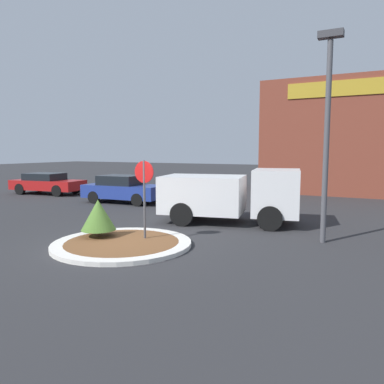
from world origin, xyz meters
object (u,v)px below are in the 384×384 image
object	(u,v)px
parked_sedan_blue	(123,189)
parked_sedan_red	(47,183)
light_pole	(327,121)
stop_sign	(144,186)
utility_truck	(230,194)

from	to	relation	value
parked_sedan_blue	parked_sedan_red	world-z (taller)	parked_sedan_blue
parked_sedan_blue	light_pole	bearing A→B (deg)	-25.78
stop_sign	light_pole	bearing A→B (deg)	26.70
parked_sedan_red	light_pole	xyz separation A→B (m)	(17.34, -5.12, 2.94)
utility_truck	light_pole	size ratio (longest dim) A/B	0.89
parked_sedan_blue	light_pole	xyz separation A→B (m)	(10.66, -4.17, 2.90)
parked_sedan_red	light_pole	world-z (taller)	light_pole
parked_sedan_red	light_pole	bearing A→B (deg)	-23.55
stop_sign	parked_sedan_red	bearing A→B (deg)	148.99
parked_sedan_blue	light_pole	world-z (taller)	light_pole
parked_sedan_blue	utility_truck	bearing A→B (deg)	-24.72
stop_sign	parked_sedan_red	xyz separation A→B (m)	(-12.54, 7.54, -1.01)
stop_sign	parked_sedan_blue	bearing A→B (deg)	131.62
stop_sign	parked_sedan_red	size ratio (longest dim) A/B	0.52
light_pole	utility_truck	bearing A→B (deg)	156.60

